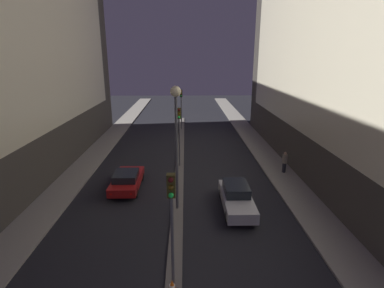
# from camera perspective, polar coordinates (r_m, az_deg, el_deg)

# --- Properties ---
(building_left) EXTENTS (6.01, 34.06, 23.03)m
(building_left) POSITION_cam_1_polar(r_m,az_deg,el_deg) (26.43, -32.50, 19.07)
(building_left) COLOR #423D38
(building_left) RESTS_ON ground
(building_right) EXTENTS (6.01, 34.06, 20.94)m
(building_right) POSITION_cam_1_polar(r_m,az_deg,el_deg) (25.84, 27.39, 17.54)
(building_right) COLOR #423D38
(building_right) RESTS_ON ground
(median_strip) EXTENTS (0.71, 37.73, 0.13)m
(median_strip) POSITION_cam_1_polar(r_m,az_deg,el_deg) (27.36, -2.32, -3.07)
(median_strip) COLOR #66605B
(median_strip) RESTS_ON ground
(traffic_light_near) EXTENTS (0.32, 0.42, 5.01)m
(traffic_light_near) POSITION_cam_1_polar(r_m,az_deg,el_deg) (11.42, -3.92, -12.10)
(traffic_light_near) COLOR #4C4C51
(traffic_light_near) RESTS_ON median_strip
(traffic_light_mid) EXTENTS (0.32, 0.42, 5.01)m
(traffic_light_mid) POSITION_cam_1_polar(r_m,az_deg,el_deg) (24.80, -2.48, 3.80)
(traffic_light_mid) COLOR #4C4C51
(traffic_light_mid) RESTS_ON median_strip
(traffic_light_far) EXTENTS (0.32, 0.42, 5.01)m
(traffic_light_far) POSITION_cam_1_polar(r_m,az_deg,el_deg) (38.00, -2.07, 8.27)
(traffic_light_far) COLOR #4C4C51
(traffic_light_far) RESTS_ON median_strip
(street_lamp) EXTENTS (0.61, 0.61, 7.51)m
(street_lamp) POSITION_cam_1_polar(r_m,az_deg,el_deg) (17.09, -3.05, 4.53)
(street_lamp) COLOR #4C4C51
(street_lamp) RESTS_ON median_strip
(traffic_cone_far) EXTENTS (0.52, 0.52, 0.65)m
(traffic_cone_far) POSITION_cam_1_polar(r_m,az_deg,el_deg) (13.15, -3.81, -25.52)
(traffic_cone_far) COLOR black
(traffic_cone_far) RESTS_ON median_strip
(car_left_lane) EXTENTS (1.87, 4.43, 1.37)m
(car_left_lane) POSITION_cam_1_polar(r_m,az_deg,el_deg) (21.98, -12.29, -6.70)
(car_left_lane) COLOR maroon
(car_left_lane) RESTS_ON ground
(car_right_lane) EXTENTS (1.74, 4.79, 1.56)m
(car_right_lane) POSITION_cam_1_polar(r_m,az_deg,el_deg) (19.06, 8.47, -10.02)
(car_right_lane) COLOR #B2B2B7
(car_right_lane) RESTS_ON ground
(pedestrian_on_right_sidewalk) EXTENTS (0.40, 0.40, 1.72)m
(pedestrian_on_right_sidewalk) POSITION_cam_1_polar(r_m,az_deg,el_deg) (25.23, 17.23, -3.24)
(pedestrian_on_right_sidewalk) COLOR black
(pedestrian_on_right_sidewalk) RESTS_ON sidewalk_right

